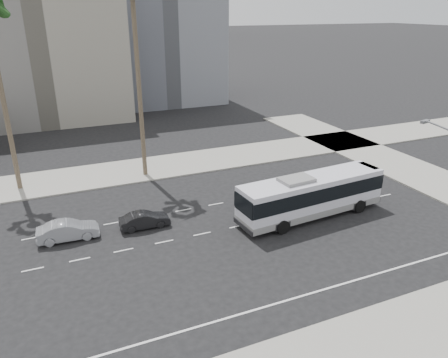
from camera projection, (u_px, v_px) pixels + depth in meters
ground at (237, 227)px, 33.86m from camera, size 700.00×700.00×0.00m
sidewalk_north at (178, 164)px, 47.01m from camera, size 120.00×7.00×0.15m
cross_block_east at (440, 183)px, 41.97m from camera, size 7.00×60.00×0.15m
midrise_beige_west at (39, 58)px, 64.32m from camera, size 24.00×18.00×18.00m
midrise_gray_center at (155, 26)px, 76.17m from camera, size 20.00×20.00×26.00m
city_bus at (312, 194)px, 34.88m from camera, size 13.04×3.84×3.70m
car_a at (145, 220)px, 33.51m from camera, size 1.45×3.94×1.29m
car_b at (68, 231)px, 31.75m from camera, size 1.78×4.52×1.46m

